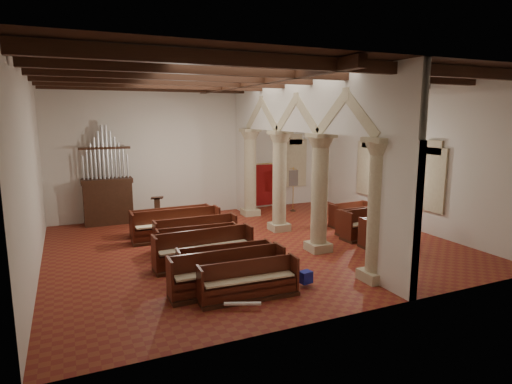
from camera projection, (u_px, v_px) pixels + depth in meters
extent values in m
plane|color=maroon|center=(254.00, 245.00, 15.57)|extent=(14.00, 14.00, 0.00)
plane|color=#311C10|center=(253.00, 75.00, 14.52)|extent=(14.00, 14.00, 0.00)
cube|color=beige|center=(203.00, 151.00, 20.44)|extent=(14.00, 0.02, 6.00)
cube|color=beige|center=(360.00, 190.00, 9.64)|extent=(14.00, 0.02, 6.00)
cube|color=beige|center=(30.00, 174.00, 12.24)|extent=(0.02, 12.00, 6.00)
cube|color=beige|center=(407.00, 156.00, 17.84)|extent=(0.02, 12.00, 6.00)
cube|color=#B9AF89|center=(374.00, 275.00, 12.21)|extent=(0.75, 0.75, 0.30)
cylinder|color=#B9AF89|center=(378.00, 214.00, 11.90)|extent=(0.56, 0.56, 3.30)
cube|color=#B9AF89|center=(318.00, 247.00, 14.91)|extent=(0.75, 0.75, 0.30)
cylinder|color=#B9AF89|center=(319.00, 196.00, 14.60)|extent=(0.56, 0.56, 3.30)
cube|color=#B9AF89|center=(279.00, 227.00, 17.61)|extent=(0.75, 0.75, 0.30)
cylinder|color=#B9AF89|center=(279.00, 183.00, 17.29)|extent=(0.56, 0.56, 3.30)
cube|color=#B9AF89|center=(250.00, 212.00, 20.31)|extent=(0.75, 0.75, 0.30)
cylinder|color=#B9AF89|center=(250.00, 174.00, 19.99)|extent=(0.56, 0.56, 3.30)
cube|color=beige|center=(299.00, 105.00, 15.41)|extent=(0.25, 11.90, 1.93)
cube|color=#33735D|center=(433.00, 180.00, 16.62)|extent=(0.03, 1.00, 2.20)
cube|color=#33735D|center=(367.00, 168.00, 20.22)|extent=(0.03, 1.00, 2.20)
cube|color=#33735D|center=(295.00, 163.00, 22.56)|extent=(1.00, 0.03, 2.20)
cube|color=#321B10|center=(108.00, 203.00, 18.56)|extent=(2.00, 0.80, 1.80)
cube|color=#321B10|center=(107.00, 181.00, 18.38)|extent=(2.10, 0.85, 0.20)
cube|color=#3B2112|center=(158.00, 222.00, 18.76)|extent=(0.47, 0.47, 0.10)
cube|color=#3B2112|center=(157.00, 211.00, 18.67)|extent=(0.23, 0.23, 1.10)
cube|color=#3B2112|center=(157.00, 198.00, 18.50)|extent=(0.52, 0.42, 0.19)
cube|color=maroon|center=(270.00, 185.00, 22.09)|extent=(1.60, 0.06, 2.10)
cylinder|color=gold|center=(270.00, 163.00, 21.88)|extent=(1.80, 0.04, 0.04)
cone|color=#321B10|center=(293.00, 210.00, 21.19)|extent=(0.33, 0.33, 0.11)
cylinder|color=gold|center=(293.00, 189.00, 21.01)|extent=(0.04, 0.04, 2.20)
cylinder|color=gold|center=(293.00, 169.00, 20.83)|extent=(0.04, 0.64, 0.03)
cube|color=navy|center=(294.00, 178.00, 20.89)|extent=(0.50, 0.03, 0.78)
cube|color=navy|center=(306.00, 277.00, 11.78)|extent=(0.37, 0.32, 0.33)
cube|color=navy|center=(260.00, 263.00, 12.94)|extent=(0.32, 0.28, 0.28)
cube|color=navy|center=(246.00, 239.00, 15.45)|extent=(0.37, 0.31, 0.35)
cylinder|color=silver|center=(243.00, 304.00, 10.34)|extent=(0.87, 0.43, 0.09)
cylinder|color=white|center=(226.00, 276.00, 12.11)|extent=(0.88, 0.21, 0.09)
cube|color=#321B10|center=(249.00, 297.00, 11.02)|extent=(2.65, 0.78, 0.09)
cube|color=#4A2110|center=(250.00, 288.00, 10.93)|extent=(2.49, 0.49, 0.42)
cube|color=#4A2110|center=(246.00, 276.00, 11.09)|extent=(2.48, 0.18, 0.89)
cube|color=#4A2110|center=(201.00, 286.00, 10.44)|extent=(0.09, 0.57, 0.89)
cube|color=#4A2110|center=(292.00, 271.00, 11.46)|extent=(0.09, 0.57, 0.89)
cube|color=beige|center=(250.00, 279.00, 10.89)|extent=(2.39, 0.45, 0.05)
cube|color=#321B10|center=(228.00, 290.00, 11.42)|extent=(3.14, 0.79, 0.11)
cube|color=#4B1910|center=(229.00, 280.00, 11.32)|extent=(2.99, 0.47, 0.48)
cube|color=#4B1910|center=(225.00, 268.00, 11.49)|extent=(2.99, 0.11, 1.02)
cube|color=#4B1910|center=(170.00, 279.00, 10.72)|extent=(0.08, 0.64, 1.02)
cube|color=#4B1910|center=(279.00, 262.00, 11.95)|extent=(0.08, 0.64, 1.02)
cube|color=beige|center=(228.00, 271.00, 11.27)|extent=(2.87, 0.42, 0.05)
cube|color=#321B10|center=(226.00, 276.00, 12.47)|extent=(2.81, 0.81, 0.09)
cube|color=#491C0F|center=(226.00, 268.00, 12.39)|extent=(2.64, 0.53, 0.41)
cube|color=#491C0F|center=(223.00, 258.00, 12.54)|extent=(2.62, 0.22, 0.87)
cube|color=#491C0F|center=(179.00, 266.00, 11.86)|extent=(0.10, 0.55, 0.87)
cube|color=#491C0F|center=(267.00, 254.00, 12.95)|extent=(0.10, 0.55, 0.87)
cube|color=beige|center=(226.00, 260.00, 12.35)|extent=(2.54, 0.48, 0.05)
cube|color=#321B10|center=(204.00, 264.00, 13.43)|extent=(3.17, 0.88, 0.11)
cube|color=#44180E|center=(205.00, 255.00, 13.33)|extent=(3.01, 0.55, 0.49)
cube|color=#44180E|center=(202.00, 245.00, 13.50)|extent=(2.99, 0.19, 1.03)
cube|color=#44180E|center=(154.00, 253.00, 12.73)|extent=(0.10, 0.65, 1.03)
cube|color=#44180E|center=(249.00, 241.00, 13.96)|extent=(0.10, 0.65, 1.03)
cube|color=beige|center=(205.00, 247.00, 13.28)|extent=(2.89, 0.50, 0.05)
cube|color=#321B10|center=(198.00, 254.00, 14.44)|extent=(2.75, 0.79, 0.09)
cube|color=#421B0E|center=(198.00, 247.00, 14.36)|extent=(2.59, 0.50, 0.43)
cube|color=#421B0E|center=(196.00, 238.00, 14.51)|extent=(2.57, 0.19, 0.90)
cube|color=#421B0E|center=(158.00, 244.00, 13.84)|extent=(0.09, 0.57, 0.90)
cube|color=#421B0E|center=(234.00, 235.00, 14.91)|extent=(0.09, 0.57, 0.90)
cube|color=beige|center=(198.00, 240.00, 14.31)|extent=(2.48, 0.45, 0.05)
cube|color=#321B10|center=(196.00, 246.00, 15.30)|extent=(2.96, 0.75, 0.10)
cube|color=#43130E|center=(197.00, 239.00, 15.20)|extent=(2.80, 0.44, 0.46)
cube|color=#43130E|center=(195.00, 230.00, 15.37)|extent=(2.80, 0.10, 0.98)
cube|color=#43130E|center=(155.00, 236.00, 14.65)|extent=(0.08, 0.62, 0.98)
cube|color=#43130E|center=(234.00, 227.00, 15.80)|extent=(0.08, 0.62, 0.98)
cube|color=beige|center=(196.00, 232.00, 15.16)|extent=(2.69, 0.40, 0.05)
cube|color=#321B10|center=(177.00, 238.00, 16.30)|extent=(3.31, 0.77, 0.11)
cube|color=#41220E|center=(177.00, 231.00, 16.20)|extent=(3.16, 0.44, 0.49)
cube|color=#41220E|center=(175.00, 222.00, 16.37)|extent=(3.16, 0.08, 1.04)
cube|color=#41220E|center=(133.00, 228.00, 15.57)|extent=(0.08, 0.66, 1.04)
cube|color=#41220E|center=(217.00, 219.00, 16.87)|extent=(0.08, 0.66, 1.04)
cube|color=beige|center=(177.00, 224.00, 16.15)|extent=(3.03, 0.40, 0.05)
cube|color=#321B10|center=(172.00, 232.00, 17.16)|extent=(3.20, 0.79, 0.10)
cube|color=#4C2110|center=(172.00, 226.00, 17.06)|extent=(3.04, 0.49, 0.45)
cube|color=#4C2110|center=(170.00, 218.00, 17.23)|extent=(3.03, 0.16, 0.94)
cube|color=#4C2110|center=(131.00, 223.00, 16.46)|extent=(0.09, 0.60, 0.94)
cube|color=#4C2110|center=(208.00, 216.00, 17.71)|extent=(0.09, 0.60, 0.94)
cube|color=beige|center=(172.00, 220.00, 17.02)|extent=(2.92, 0.45, 0.05)
cube|color=#321B10|center=(384.00, 244.00, 15.49)|extent=(1.85, 0.73, 0.10)
cube|color=#47200F|center=(385.00, 237.00, 15.39)|extent=(1.70, 0.42, 0.47)
cube|color=#47200F|center=(381.00, 229.00, 15.56)|extent=(1.70, 0.08, 0.99)
cube|color=#47200F|center=(364.00, 232.00, 15.06)|extent=(0.08, 0.62, 0.99)
cube|color=#47200F|center=(403.00, 227.00, 15.77)|extent=(0.08, 0.62, 0.99)
cube|color=beige|center=(386.00, 230.00, 15.35)|extent=(1.63, 0.38, 0.05)
cube|color=#321B10|center=(367.00, 237.00, 16.44)|extent=(2.10, 0.88, 0.11)
cube|color=#47210F|center=(368.00, 230.00, 16.34)|extent=(1.93, 0.54, 0.49)
cube|color=#47210F|center=(364.00, 221.00, 16.52)|extent=(1.91, 0.18, 1.04)
cube|color=#47210F|center=(345.00, 225.00, 15.96)|extent=(0.11, 0.66, 1.04)
cube|color=#47210F|center=(387.00, 220.00, 16.76)|extent=(0.11, 0.66, 1.04)
cube|color=beige|center=(368.00, 223.00, 16.29)|extent=(1.86, 0.50, 0.05)
cube|color=#321B10|center=(360.00, 232.00, 17.10)|extent=(2.07, 0.81, 0.10)
cube|color=#45150E|center=(361.00, 226.00, 17.01)|extent=(1.90, 0.51, 0.45)
cube|color=#45150E|center=(358.00, 219.00, 17.17)|extent=(1.88, 0.18, 0.94)
cube|color=#45150E|center=(340.00, 222.00, 16.63)|extent=(0.10, 0.60, 0.94)
cube|color=#45150E|center=(380.00, 217.00, 17.42)|extent=(0.10, 0.60, 0.94)
cube|color=beige|center=(362.00, 220.00, 16.96)|extent=(1.83, 0.46, 0.05)
cube|color=#321B10|center=(350.00, 225.00, 18.33)|extent=(1.89, 0.77, 0.09)
cube|color=#4E1910|center=(351.00, 219.00, 18.24)|extent=(1.72, 0.48, 0.43)
cube|color=#4E1910|center=(348.00, 213.00, 18.39)|extent=(1.70, 0.16, 0.90)
cube|color=#4E1910|center=(332.00, 215.00, 17.90)|extent=(0.10, 0.57, 0.90)
cube|color=#4E1910|center=(367.00, 211.00, 18.61)|extent=(0.10, 0.57, 0.90)
cube|color=beige|center=(351.00, 214.00, 18.20)|extent=(1.65, 0.44, 0.05)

